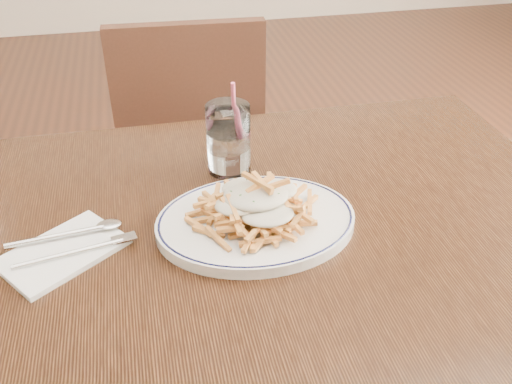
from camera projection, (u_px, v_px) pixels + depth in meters
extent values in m
cube|color=black|center=(245.00, 233.00, 0.96)|extent=(1.20, 0.80, 0.04)
cylinder|color=black|center=(419.00, 238.00, 1.55)|extent=(0.05, 0.05, 0.71)
cube|color=black|center=(191.00, 150.00, 1.83)|extent=(0.43, 0.43, 0.04)
cube|color=black|center=(190.00, 105.00, 1.54)|extent=(0.41, 0.06, 0.45)
cylinder|color=black|center=(238.00, 175.00, 2.12)|extent=(0.04, 0.04, 0.40)
cylinder|color=black|center=(143.00, 183.00, 2.07)|extent=(0.04, 0.04, 0.40)
cylinder|color=black|center=(254.00, 232.00, 1.83)|extent=(0.04, 0.04, 0.40)
cylinder|color=black|center=(143.00, 243.00, 1.78)|extent=(0.04, 0.04, 0.40)
torus|color=black|center=(256.00, 219.00, 0.93)|extent=(0.34, 0.34, 0.01)
ellipsoid|color=beige|center=(256.00, 194.00, 0.90)|extent=(0.15, 0.12, 0.02)
cube|color=white|center=(63.00, 252.00, 0.88)|extent=(0.21, 0.20, 0.01)
cylinder|color=white|center=(229.00, 139.00, 1.06)|extent=(0.08, 0.08, 0.13)
cylinder|color=white|center=(229.00, 150.00, 1.07)|extent=(0.07, 0.07, 0.08)
cylinder|color=#D3506F|center=(234.00, 123.00, 1.05)|extent=(0.02, 0.04, 0.17)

